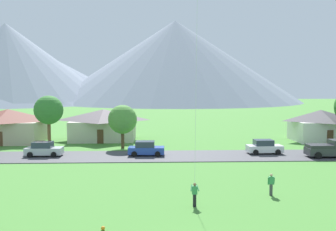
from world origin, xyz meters
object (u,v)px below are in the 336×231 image
at_px(tree_left_of_center, 123,120).
at_px(house_leftmost, 104,124).
at_px(house_right_center, 321,125).
at_px(parked_car_silver_west_end, 44,149).
at_px(parked_car_blue_mid_east, 146,149).
at_px(soccer_ball, 103,228).
at_px(house_left_center, 8,125).
at_px(tree_near_left, 49,110).
at_px(watcher_person, 271,184).
at_px(pickup_truck_charcoal_east_side, 330,149).
at_px(parked_car_white_mid_west, 264,147).

bearing_deg(tree_left_of_center, house_leftmost, 113.42).
height_order(house_right_center, parked_car_silver_west_end, house_right_center).
bearing_deg(tree_left_of_center, parked_car_silver_west_end, -147.33).
relative_size(house_leftmost, parked_car_blue_mid_east, 2.38).
distance_m(parked_car_silver_west_end, soccer_ball, 25.21).
relative_size(house_leftmost, house_left_center, 1.00).
height_order(house_leftmost, parked_car_silver_west_end, house_leftmost).
relative_size(house_right_center, tree_near_left, 1.21).
bearing_deg(house_right_center, tree_near_left, -171.37).
bearing_deg(house_leftmost, watcher_person, -61.47).
bearing_deg(house_leftmost, house_right_center, -4.56).
bearing_deg(tree_near_left, tree_left_of_center, 1.84).
distance_m(parked_car_blue_mid_east, pickup_truck_charcoal_east_side, 21.29).
distance_m(tree_near_left, watcher_person, 31.65).
height_order(pickup_truck_charcoal_east_side, soccer_ball, pickup_truck_charcoal_east_side).
distance_m(house_right_center, parked_car_silver_west_end, 39.27).
bearing_deg(parked_car_white_mid_west, soccer_ball, -124.41).
relative_size(house_leftmost, parked_car_silver_west_end, 2.40).
bearing_deg(pickup_truck_charcoal_east_side, house_leftmost, 150.76).
bearing_deg(tree_left_of_center, pickup_truck_charcoal_east_side, -17.12).
xyz_separation_m(parked_car_silver_west_end, soccer_ball, (9.84, -23.20, -0.75)).
distance_m(house_leftmost, parked_car_silver_west_end, 14.75).
xyz_separation_m(house_left_center, tree_near_left, (7.45, -6.09, 2.56)).
relative_size(house_right_center, parked_car_white_mid_west, 1.98).
bearing_deg(house_leftmost, pickup_truck_charcoal_east_side, -29.24).
bearing_deg(house_leftmost, soccer_ball, -82.89).
bearing_deg(soccer_ball, parked_car_blue_mid_east, 84.87).
distance_m(house_leftmost, watcher_person, 34.54).
bearing_deg(soccer_ball, house_leftmost, 97.11).
bearing_deg(house_leftmost, tree_left_of_center, -66.58).
relative_size(parked_car_white_mid_west, parked_car_blue_mid_east, 1.00).
distance_m(tree_left_of_center, parked_car_silver_west_end, 10.79).
xyz_separation_m(house_left_center, parked_car_white_mid_west, (34.35, -10.74, -1.64)).
bearing_deg(house_right_center, house_leftmost, 175.44).
distance_m(house_left_center, parked_car_silver_west_end, 14.12).
relative_size(tree_left_of_center, parked_car_white_mid_west, 1.34).
xyz_separation_m(house_left_center, pickup_truck_charcoal_east_side, (41.31, -13.29, -1.45)).
relative_size(house_leftmost, soccer_ball, 42.35).
bearing_deg(house_right_center, parked_car_white_mid_west, -137.56).
xyz_separation_m(tree_left_of_center, parked_car_silver_west_end, (-8.74, -5.60, -2.94)).
height_order(house_left_center, parked_car_silver_west_end, house_left_center).
height_order(house_left_center, pickup_truck_charcoal_east_side, house_left_center).
distance_m(house_right_center, tree_left_of_center, 29.44).
bearing_deg(house_left_center, house_right_center, -0.33).
xyz_separation_m(house_leftmost, parked_car_white_mid_west, (20.93, -13.06, -1.53)).
distance_m(tree_near_left, parked_car_blue_mid_east, 14.37).
xyz_separation_m(house_right_center, watcher_person, (-15.92, -27.73, -1.52)).
bearing_deg(tree_near_left, watcher_person, -44.30).
xyz_separation_m(house_leftmost, pickup_truck_charcoal_east_side, (27.89, -15.61, -1.34)).
bearing_deg(tree_near_left, house_leftmost, 54.61).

